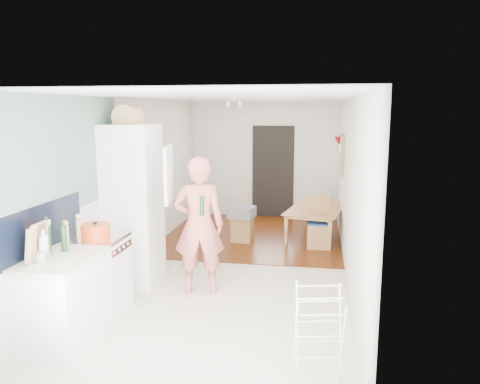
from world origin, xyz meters
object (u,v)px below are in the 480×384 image
(stool, at_px, (243,229))
(drying_rack, at_px, (319,333))
(dining_table, at_px, (318,225))
(person, at_px, (199,213))
(dining_chair, at_px, (318,222))

(stool, height_order, drying_rack, drying_rack)
(dining_table, relative_size, drying_rack, 1.74)
(dining_table, bearing_deg, drying_rack, -168.82)
(person, bearing_deg, stool, -106.60)
(person, relative_size, stool, 4.58)
(person, relative_size, drying_rack, 2.61)
(dining_table, xyz_separation_m, drying_rack, (0.01, -4.57, 0.16))
(person, bearing_deg, dining_table, -130.21)
(dining_chair, relative_size, drying_rack, 1.12)
(person, distance_m, dining_chair, 2.76)
(dining_chair, xyz_separation_m, drying_rack, (0.01, -3.95, -0.05))
(stool, bearing_deg, dining_chair, -6.62)
(drying_rack, bearing_deg, dining_chair, 77.82)
(drying_rack, bearing_deg, person, 119.09)
(dining_table, height_order, drying_rack, drying_rack)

